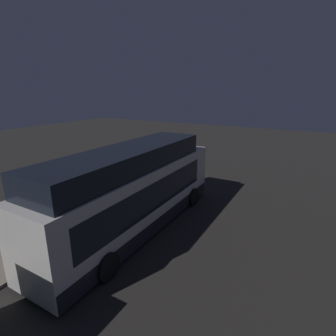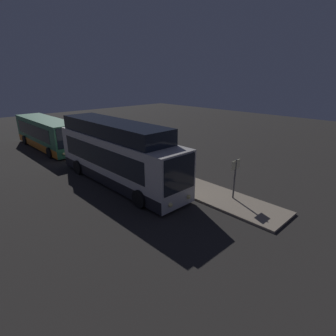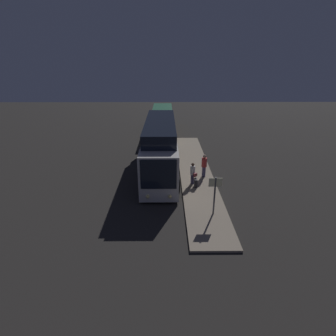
{
  "view_description": "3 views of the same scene",
  "coord_description": "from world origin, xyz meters",
  "px_view_note": "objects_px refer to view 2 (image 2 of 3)",
  "views": [
    {
      "loc": [
        -9.72,
        -7.17,
        6.63
      ],
      "look_at": [
        3.91,
        0.59,
        1.96
      ],
      "focal_mm": 28.0,
      "sensor_mm": 36.0,
      "label": 1
    },
    {
      "loc": [
        14.13,
        -9.23,
        6.94
      ],
      "look_at": [
        3.91,
        0.59,
        1.96
      ],
      "focal_mm": 28.0,
      "sensor_mm": 36.0,
      "label": 2
    },
    {
      "loc": [
        20.14,
        0.47,
        8.62
      ],
      "look_at": [
        3.91,
        0.59,
        1.96
      ],
      "focal_mm": 28.0,
      "sensor_mm": 36.0,
      "label": 3
    }
  ],
  "objects_px": {
    "suitcase": "(181,180)",
    "passenger_waiting": "(173,170)",
    "sign_post": "(235,173)",
    "passenger_boarding": "(170,161)",
    "bus_second": "(47,134)",
    "bus_lead": "(117,156)"
  },
  "relations": [
    {
      "from": "suitcase",
      "to": "passenger_waiting",
      "type": "bearing_deg",
      "value": -162.37
    },
    {
      "from": "bus_second",
      "to": "sign_post",
      "type": "xyz_separation_m",
      "value": [
        19.73,
        3.29,
        0.21
      ]
    },
    {
      "from": "bus_lead",
      "to": "passenger_boarding",
      "type": "xyz_separation_m",
      "value": [
        1.58,
        3.44,
        -0.78
      ]
    },
    {
      "from": "passenger_boarding",
      "to": "suitcase",
      "type": "height_order",
      "value": "passenger_boarding"
    },
    {
      "from": "passenger_waiting",
      "to": "sign_post",
      "type": "relative_size",
      "value": 0.69
    },
    {
      "from": "bus_second",
      "to": "suitcase",
      "type": "distance_m",
      "value": 16.39
    },
    {
      "from": "bus_lead",
      "to": "bus_second",
      "type": "height_order",
      "value": "bus_lead"
    },
    {
      "from": "suitcase",
      "to": "sign_post",
      "type": "xyz_separation_m",
      "value": [
        3.59,
        0.69,
        1.24
      ]
    },
    {
      "from": "passenger_boarding",
      "to": "suitcase",
      "type": "relative_size",
      "value": 2.12
    },
    {
      "from": "bus_second",
      "to": "passenger_boarding",
      "type": "xyz_separation_m",
      "value": [
        14.26,
        3.44,
        -0.36
      ]
    },
    {
      "from": "passenger_waiting",
      "to": "sign_post",
      "type": "height_order",
      "value": "sign_post"
    },
    {
      "from": "bus_lead",
      "to": "suitcase",
      "type": "distance_m",
      "value": 4.57
    },
    {
      "from": "sign_post",
      "to": "bus_second",
      "type": "bearing_deg",
      "value": -170.53
    },
    {
      "from": "passenger_waiting",
      "to": "suitcase",
      "type": "bearing_deg",
      "value": 67.61
    },
    {
      "from": "passenger_boarding",
      "to": "suitcase",
      "type": "xyz_separation_m",
      "value": [
        1.88,
        -0.83,
        -0.67
      ]
    },
    {
      "from": "bus_second",
      "to": "passenger_waiting",
      "type": "distance_m",
      "value": 15.78
    },
    {
      "from": "bus_second",
      "to": "suitcase",
      "type": "xyz_separation_m",
      "value": [
        16.14,
        2.61,
        -1.03
      ]
    },
    {
      "from": "bus_second",
      "to": "bus_lead",
      "type": "bearing_deg",
      "value": -0.0
    },
    {
      "from": "passenger_boarding",
      "to": "suitcase",
      "type": "distance_m",
      "value": 2.16
    },
    {
      "from": "passenger_waiting",
      "to": "bus_second",
      "type": "bearing_deg",
      "value": -121.17
    },
    {
      "from": "passenger_boarding",
      "to": "sign_post",
      "type": "distance_m",
      "value": 5.5
    },
    {
      "from": "sign_post",
      "to": "passenger_boarding",
      "type": "bearing_deg",
      "value": 178.46
    }
  ]
}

